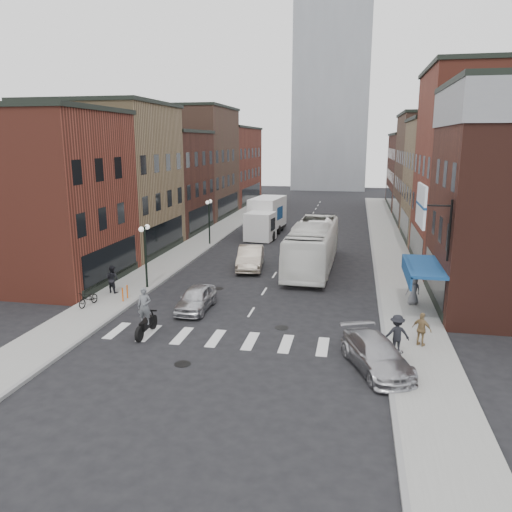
{
  "coord_description": "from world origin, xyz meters",
  "views": [
    {
      "loc": [
        5.38,
        -24.54,
        9.21
      ],
      "look_at": [
        -0.45,
        4.61,
        2.35
      ],
      "focal_mm": 35.0,
      "sensor_mm": 36.0,
      "label": 1
    }
  ],
  "objects_px": {
    "billboard_sign": "(423,207)",
    "bike_rack": "(125,293)",
    "streetlamp_far": "(209,213)",
    "box_truck": "(266,218)",
    "parked_bicycle": "(88,299)",
    "ped_right_c": "(413,290)",
    "curb_car": "(376,355)",
    "ped_left_solo": "(112,279)",
    "transit_bus": "(313,246)",
    "sedan_left_far": "(250,258)",
    "ped_right_a": "(397,334)",
    "streetlamp_near": "(145,244)",
    "sedan_left_near": "(196,299)",
    "motorcycle_rider": "(145,313)",
    "ped_right_b": "(422,329)"
  },
  "relations": [
    {
      "from": "sedan_left_near",
      "to": "ped_left_solo",
      "type": "bearing_deg",
      "value": 163.71
    },
    {
      "from": "bike_rack",
      "to": "sedan_left_near",
      "type": "relative_size",
      "value": 0.2
    },
    {
      "from": "sedan_left_far",
      "to": "box_truck",
      "type": "bearing_deg",
      "value": 87.84
    },
    {
      "from": "billboard_sign",
      "to": "bike_rack",
      "type": "bearing_deg",
      "value": 177.17
    },
    {
      "from": "billboard_sign",
      "to": "sedan_left_near",
      "type": "distance_m",
      "value": 12.89
    },
    {
      "from": "streetlamp_near",
      "to": "sedan_left_near",
      "type": "bearing_deg",
      "value": -36.86
    },
    {
      "from": "motorcycle_rider",
      "to": "ped_right_a",
      "type": "relative_size",
      "value": 1.39
    },
    {
      "from": "streetlamp_far",
      "to": "ped_right_c",
      "type": "distance_m",
      "value": 21.7
    },
    {
      "from": "ped_right_a",
      "to": "ped_right_c",
      "type": "distance_m",
      "value": 7.23
    },
    {
      "from": "bike_rack",
      "to": "motorcycle_rider",
      "type": "distance_m",
      "value": 5.68
    },
    {
      "from": "sedan_left_far",
      "to": "ped_right_a",
      "type": "distance_m",
      "value": 16.73
    },
    {
      "from": "parked_bicycle",
      "to": "ped_right_a",
      "type": "relative_size",
      "value": 0.91
    },
    {
      "from": "sedan_left_near",
      "to": "ped_left_solo",
      "type": "xyz_separation_m",
      "value": [
        -5.89,
        1.73,
        0.32
      ]
    },
    {
      "from": "billboard_sign",
      "to": "sedan_left_near",
      "type": "bearing_deg",
      "value": 178.7
    },
    {
      "from": "streetlamp_near",
      "to": "ped_right_b",
      "type": "height_order",
      "value": "streetlamp_near"
    },
    {
      "from": "ped_right_b",
      "to": "streetlamp_far",
      "type": "bearing_deg",
      "value": -19.99
    },
    {
      "from": "bike_rack",
      "to": "ped_right_c",
      "type": "relative_size",
      "value": 0.48
    },
    {
      "from": "sedan_left_near",
      "to": "parked_bicycle",
      "type": "relative_size",
      "value": 2.47
    },
    {
      "from": "sedan_left_far",
      "to": "ped_left_solo",
      "type": "height_order",
      "value": "ped_left_solo"
    },
    {
      "from": "transit_bus",
      "to": "ped_right_b",
      "type": "xyz_separation_m",
      "value": [
        6.12,
        -13.79,
        -0.78
      ]
    },
    {
      "from": "streetlamp_near",
      "to": "parked_bicycle",
      "type": "height_order",
      "value": "streetlamp_near"
    },
    {
      "from": "transit_bus",
      "to": "streetlamp_far",
      "type": "bearing_deg",
      "value": 147.84
    },
    {
      "from": "ped_right_b",
      "to": "streetlamp_near",
      "type": "bearing_deg",
      "value": 10.23
    },
    {
      "from": "curb_car",
      "to": "parked_bicycle",
      "type": "xyz_separation_m",
      "value": [
        -15.62,
        4.79,
        -0.1
      ]
    },
    {
      "from": "streetlamp_near",
      "to": "motorcycle_rider",
      "type": "xyz_separation_m",
      "value": [
        3.09,
        -7.29,
        -1.78
      ]
    },
    {
      "from": "ped_right_b",
      "to": "bike_rack",
      "type": "bearing_deg",
      "value": 19.19
    },
    {
      "from": "curb_car",
      "to": "ped_right_b",
      "type": "height_order",
      "value": "ped_right_b"
    },
    {
      "from": "sedan_left_near",
      "to": "sedan_left_far",
      "type": "bearing_deg",
      "value": 83.89
    },
    {
      "from": "billboard_sign",
      "to": "motorcycle_rider",
      "type": "xyz_separation_m",
      "value": [
        -12.9,
        -3.79,
        -5.0
      ]
    },
    {
      "from": "billboard_sign",
      "to": "curb_car",
      "type": "bearing_deg",
      "value": -111.03
    },
    {
      "from": "box_truck",
      "to": "streetlamp_far",
      "type": "bearing_deg",
      "value": -119.18
    },
    {
      "from": "streetlamp_far",
      "to": "ped_right_a",
      "type": "height_order",
      "value": "streetlamp_far"
    },
    {
      "from": "streetlamp_far",
      "to": "box_truck",
      "type": "xyz_separation_m",
      "value": [
        4.1,
        5.73,
        -1.09
      ]
    },
    {
      "from": "sedan_left_near",
      "to": "curb_car",
      "type": "height_order",
      "value": "sedan_left_near"
    },
    {
      "from": "parked_bicycle",
      "to": "ped_right_c",
      "type": "distance_m",
      "value": 18.36
    },
    {
      "from": "curb_car",
      "to": "sedan_left_near",
      "type": "bearing_deg",
      "value": 127.49
    },
    {
      "from": "billboard_sign",
      "to": "ped_right_c",
      "type": "distance_m",
      "value": 6.08
    },
    {
      "from": "box_truck",
      "to": "transit_bus",
      "type": "bearing_deg",
      "value": -58.5
    },
    {
      "from": "ped_right_b",
      "to": "ped_right_c",
      "type": "distance_m",
      "value": 6.06
    },
    {
      "from": "curb_car",
      "to": "parked_bicycle",
      "type": "bearing_deg",
      "value": 141.14
    },
    {
      "from": "streetlamp_near",
      "to": "bike_rack",
      "type": "bearing_deg",
      "value": -94.24
    },
    {
      "from": "bike_rack",
      "to": "box_truck",
      "type": "bearing_deg",
      "value": 79.16
    },
    {
      "from": "sedan_left_near",
      "to": "ped_right_a",
      "type": "xyz_separation_m",
      "value": [
        10.49,
        -4.13,
        0.35
      ]
    },
    {
      "from": "bike_rack",
      "to": "curb_car",
      "type": "height_order",
      "value": "curb_car"
    },
    {
      "from": "streetlamp_far",
      "to": "transit_bus",
      "type": "relative_size",
      "value": 0.33
    },
    {
      "from": "motorcycle_rider",
      "to": "curb_car",
      "type": "xyz_separation_m",
      "value": [
        10.81,
        -1.63,
        -0.47
      ]
    },
    {
      "from": "bike_rack",
      "to": "ped_left_solo",
      "type": "relative_size",
      "value": 0.48
    },
    {
      "from": "transit_bus",
      "to": "sedan_left_far",
      "type": "relative_size",
      "value": 2.46
    },
    {
      "from": "box_truck",
      "to": "sedan_left_far",
      "type": "bearing_deg",
      "value": -78.17
    },
    {
      "from": "billboard_sign",
      "to": "box_truck",
      "type": "xyz_separation_m",
      "value": [
        -11.89,
        23.23,
        -4.31
      ]
    }
  ]
}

